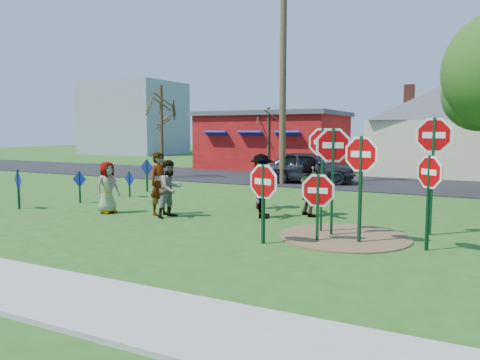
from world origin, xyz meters
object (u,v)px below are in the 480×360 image
at_px(stop_sign_b, 322,153).
at_px(suv, 308,167).
at_px(stop_sign_c, 361,165).
at_px(person_b, 160,184).
at_px(stop_sign_d, 433,146).
at_px(utility_pole, 283,73).
at_px(stop_sign_a, 263,187).
at_px(person_a, 107,187).

relative_size(stop_sign_b, suv, 0.61).
xyz_separation_m(stop_sign_c, person_b, (-6.36, 0.87, -0.86)).
xyz_separation_m(stop_sign_b, person_b, (-5.22, 0.15, -1.08)).
bearing_deg(stop_sign_d, stop_sign_c, -129.35).
xyz_separation_m(stop_sign_b, stop_sign_d, (2.53, 0.94, 0.18)).
bearing_deg(person_b, stop_sign_b, -74.43).
bearing_deg(stop_sign_b, utility_pole, 112.42).
distance_m(stop_sign_c, suv, 12.47).
height_order(stop_sign_c, person_b, stop_sign_c).
xyz_separation_m(stop_sign_a, utility_pole, (-4.18, 11.40, 4.03)).
relative_size(stop_sign_c, stop_sign_d, 0.85).
relative_size(stop_sign_a, stop_sign_b, 0.71).
bearing_deg(person_a, suv, -3.24).
relative_size(stop_sign_b, stop_sign_c, 1.06).
height_order(stop_sign_a, stop_sign_b, stop_sign_b).
bearing_deg(person_b, suv, 10.57).
height_order(stop_sign_a, suv, stop_sign_a).
distance_m(stop_sign_a, stop_sign_b, 2.10).
distance_m(stop_sign_b, utility_pole, 11.32).
height_order(stop_sign_a, utility_pole, utility_pole).
relative_size(person_b, suv, 0.42).
distance_m(stop_sign_a, utility_pole, 12.80).
relative_size(stop_sign_c, utility_pole, 0.26).
xyz_separation_m(stop_sign_b, person_a, (-6.87, -0.38, -1.23)).
xyz_separation_m(person_a, suv, (2.87, 10.97, 0.00)).
bearing_deg(suv, person_a, 153.51).
bearing_deg(stop_sign_c, stop_sign_a, -136.19).
bearing_deg(person_a, utility_pole, 0.78).
height_order(stop_sign_b, person_a, stop_sign_b).
height_order(stop_sign_c, stop_sign_d, stop_sign_d).
height_order(stop_sign_d, suv, stop_sign_d).
height_order(suv, utility_pole, utility_pole).
bearing_deg(stop_sign_d, person_b, -173.80).
bearing_deg(suv, stop_sign_d, -157.76).
height_order(stop_sign_d, person_b, stop_sign_d).
xyz_separation_m(person_b, suv, (1.22, 10.44, -0.15)).
bearing_deg(stop_sign_d, stop_sign_a, -140.37).
bearing_deg(stop_sign_b, person_a, 178.12).
height_order(stop_sign_c, utility_pole, utility_pole).
height_order(stop_sign_b, utility_pole, utility_pole).
distance_m(stop_sign_a, stop_sign_c, 2.29).
distance_m(stop_sign_a, person_b, 4.82).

